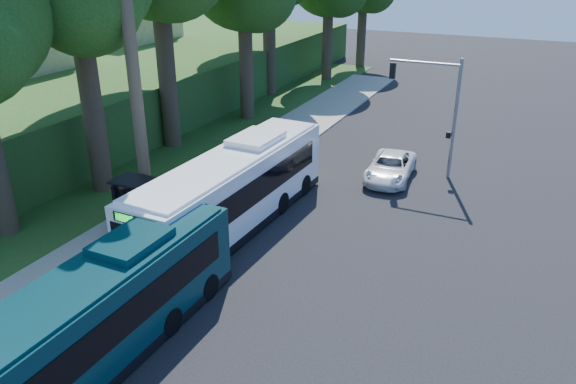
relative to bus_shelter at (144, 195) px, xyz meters
The scene contains 11 objects.
ground 8.00m from the bus_shelter, 21.51° to the left, with size 140.00×140.00×0.00m, color black.
sidewalk 3.35m from the bus_shelter, 90.90° to the left, with size 4.50×70.00×0.12m, color gray.
red_curb 3.07m from the bus_shelter, 26.83° to the right, with size 0.25×30.00×0.13m, color maroon.
grass_verge 9.90m from the bus_shelter, 126.16° to the left, with size 8.00×70.00×0.06m, color #234719.
bus_shelter is the anchor object (origin of this frame).
stop_sign_pole 2.85m from the bus_shelter, 49.08° to the right, with size 0.35×0.06×3.17m.
traffic_signal_pole 17.15m from the bus_shelter, 49.36° to the left, with size 4.10×0.30×7.00m.
hillside_backdrop 26.18m from the bus_shelter, 136.68° to the left, with size 24.00×60.00×8.80m.
white_bus 4.32m from the bus_shelter, 29.26° to the left, with size 3.40×13.60×4.02m.
teal_bus 9.47m from the bus_shelter, 60.54° to the right, with size 2.76×12.31×3.66m.
pickup 14.39m from the bus_shelter, 51.32° to the left, with size 2.41×5.23×1.45m, color white.
Camera 1 is at (9.16, -22.00, 12.57)m, focal length 35.00 mm.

